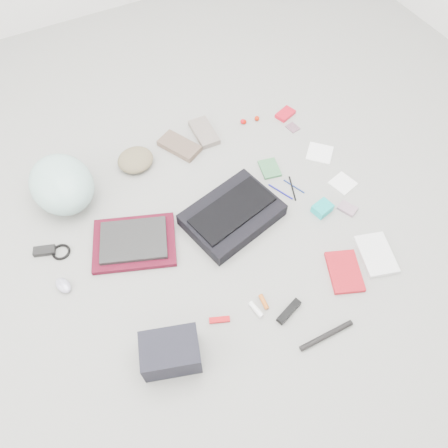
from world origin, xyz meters
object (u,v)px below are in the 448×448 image
book_red (344,272)px  camera_bag (171,353)px  laptop (134,240)px  messenger_bag (232,215)px  bike_helmet (62,184)px  accordion_wallet (322,208)px

book_red → camera_bag: bearing=-158.9°
laptop → book_red: (0.77, -0.57, -0.03)m
messenger_bag → camera_bag: size_ratio=1.94×
messenger_bag → laptop: 0.47m
messenger_bag → bike_helmet: bike_helmet is taller
book_red → accordion_wallet: bearing=94.1°
laptop → book_red: size_ratio=1.48×
book_red → accordion_wallet: (0.10, 0.32, 0.01)m
laptop → bike_helmet: (-0.19, 0.40, 0.07)m
laptop → camera_bag: bearing=-75.2°
messenger_bag → accordion_wallet: 0.44m
messenger_bag → camera_bag: bearing=-151.5°
messenger_bag → camera_bag: 0.71m
laptop → bike_helmet: bearing=136.6°
camera_bag → bike_helmet: bearing=115.8°
camera_bag → accordion_wallet: (0.93, 0.31, -0.05)m
laptop → camera_bag: camera_bag is taller
bike_helmet → laptop: bearing=-72.2°
messenger_bag → book_red: bearing=-71.5°
bike_helmet → book_red: (0.96, -0.97, -0.10)m
book_red → laptop: bearing=165.2°
camera_bag → messenger_bag: bearing=60.0°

